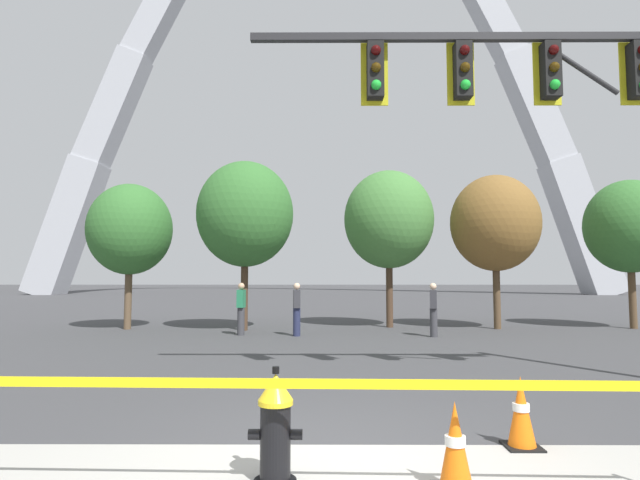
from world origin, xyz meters
name	(u,v)px	position (x,y,z in m)	size (l,w,h in m)	color
ground_plane	(333,457)	(0.00, 0.00, 0.00)	(240.00, 240.00, 0.00)	#3D3D3F
fire_hydrant	(276,429)	(-0.50, -0.68, 0.47)	(0.46, 0.48, 0.99)	black
caution_tape_barrier	(322,412)	(-0.10, -1.05, 0.70)	(6.12, 0.22, 1.00)	#232326
traffic_cone_by_hydrant	(521,413)	(1.96, 0.26, 0.36)	(0.36, 0.36, 0.73)	black
traffic_cone_mid_sidewalk	(455,448)	(0.99, -0.82, 0.36)	(0.36, 0.36, 0.73)	black
traffic_signal_gantry	(578,110)	(3.97, 2.79, 4.40)	(7.82, 0.44, 6.00)	#232326
monument_arch	(324,87)	(0.00, 47.83, 22.06)	(61.64, 3.32, 50.21)	#B2B5BC
tree_far_left	(130,229)	(-6.74, 12.28, 3.40)	(2.85, 2.85, 4.98)	brown
tree_left_mid	(245,214)	(-2.71, 11.91, 3.88)	(3.24, 3.24, 5.68)	#473323
tree_center_left	(389,220)	(2.27, 13.01, 3.82)	(3.19, 3.19, 5.59)	#473323
tree_center_right	(495,223)	(5.89, 12.46, 3.63)	(3.04, 3.04, 5.31)	brown
tree_right_mid	(629,227)	(10.61, 12.58, 3.53)	(2.95, 2.95, 5.16)	brown
pedestrian_walking_left	(241,308)	(-2.59, 10.49, 0.82)	(0.24, 0.36, 1.59)	#38383D
pedestrian_standing_center	(297,309)	(-0.88, 10.27, 0.82)	(0.24, 0.36, 1.59)	#232847
pedestrian_walking_right	(433,309)	(3.19, 10.07, 0.82)	(0.27, 0.37, 1.59)	#38383D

